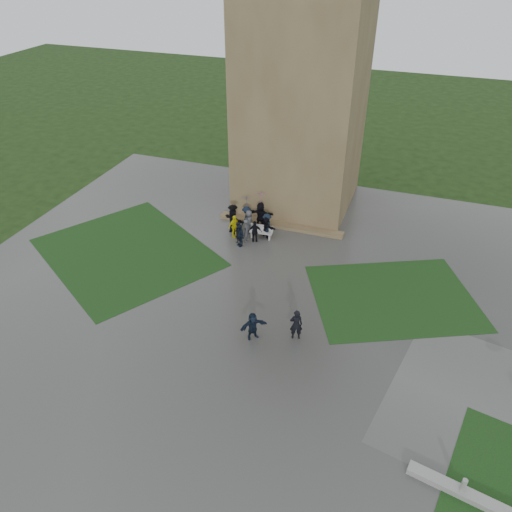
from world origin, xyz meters
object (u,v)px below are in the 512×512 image
(pedestrian_mid, at_px, (253,326))
(bench, at_px, (261,231))
(tower, at_px, (303,81))
(pedestrian_near, at_px, (296,324))

(pedestrian_mid, bearing_deg, bench, 64.03)
(tower, height_order, bench, tower)
(bench, height_order, pedestrian_mid, pedestrian_mid)
(bench, relative_size, pedestrian_near, 0.89)
(tower, distance_m, bench, 10.61)
(bench, height_order, pedestrian_near, pedestrian_near)
(tower, distance_m, pedestrian_mid, 17.96)
(tower, height_order, pedestrian_mid, tower)
(pedestrian_near, bearing_deg, pedestrian_mid, -1.32)
(pedestrian_mid, relative_size, pedestrian_near, 0.87)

